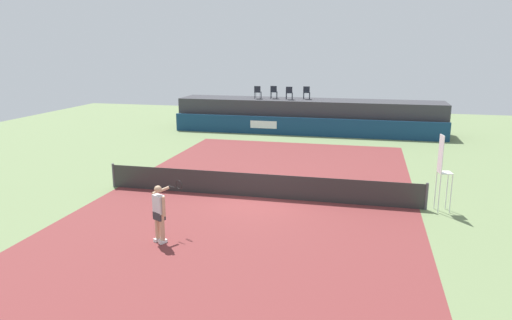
{
  "coord_description": "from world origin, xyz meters",
  "views": [
    {
      "loc": [
        3.99,
        -17.11,
        5.7
      ],
      "look_at": [
        -0.56,
        2.0,
        1.0
      ],
      "focal_mm": 33.15,
      "sensor_mm": 36.0,
      "label": 1
    }
  ],
  "objects_px": {
    "spectator_chair_right": "(307,92)",
    "net_post_near": "(114,175)",
    "tennis_player": "(160,212)",
    "spectator_chair_left": "(274,91)",
    "net_post_far": "(426,196)",
    "umpire_chair": "(442,168)",
    "tennis_ball": "(403,205)",
    "spectator_chair_far_left": "(258,92)",
    "spectator_chair_center": "(289,92)"
  },
  "relations": [
    {
      "from": "spectator_chair_center",
      "to": "umpire_chair",
      "type": "distance_m",
      "value": 17.01
    },
    {
      "from": "spectator_chair_center",
      "to": "net_post_far",
      "type": "height_order",
      "value": "spectator_chair_center"
    },
    {
      "from": "spectator_chair_far_left",
      "to": "tennis_ball",
      "type": "bearing_deg",
      "value": -58.73
    },
    {
      "from": "spectator_chair_left",
      "to": "tennis_ball",
      "type": "height_order",
      "value": "spectator_chair_left"
    },
    {
      "from": "spectator_chair_right",
      "to": "umpire_chair",
      "type": "xyz_separation_m",
      "value": [
        6.82,
        -15.51,
        -1.11
      ]
    },
    {
      "from": "spectator_chair_right",
      "to": "umpire_chair",
      "type": "bearing_deg",
      "value": -66.26
    },
    {
      "from": "spectator_chair_far_left",
      "to": "net_post_far",
      "type": "distance_m",
      "value": 18.01
    },
    {
      "from": "umpire_chair",
      "to": "tennis_player",
      "type": "distance_m",
      "value": 9.81
    },
    {
      "from": "spectator_chair_right",
      "to": "net_post_far",
      "type": "relative_size",
      "value": 0.89
    },
    {
      "from": "spectator_chair_far_left",
      "to": "spectator_chair_center",
      "type": "distance_m",
      "value": 2.22
    },
    {
      "from": "spectator_chair_far_left",
      "to": "umpire_chair",
      "type": "relative_size",
      "value": 0.32
    },
    {
      "from": "spectator_chair_right",
      "to": "tennis_player",
      "type": "xyz_separation_m",
      "value": [
        -1.67,
        -20.37,
        -1.73
      ]
    },
    {
      "from": "spectator_chair_far_left",
      "to": "net_post_near",
      "type": "distance_m",
      "value": 15.4
    },
    {
      "from": "net_post_far",
      "to": "tennis_player",
      "type": "distance_m",
      "value": 9.43
    },
    {
      "from": "spectator_chair_right",
      "to": "net_post_far",
      "type": "distance_m",
      "value": 16.9
    },
    {
      "from": "net_post_far",
      "to": "tennis_player",
      "type": "xyz_separation_m",
      "value": [
        -8.05,
        -4.89,
        0.46
      ]
    },
    {
      "from": "spectator_chair_center",
      "to": "tennis_ball",
      "type": "xyz_separation_m",
      "value": [
        6.76,
        -14.76,
        -2.66
      ]
    },
    {
      "from": "spectator_chair_right",
      "to": "spectator_chair_left",
      "type": "bearing_deg",
      "value": -177.22
    },
    {
      "from": "spectator_chair_left",
      "to": "spectator_chair_center",
      "type": "bearing_deg",
      "value": -19.27
    },
    {
      "from": "spectator_chair_far_left",
      "to": "tennis_player",
      "type": "bearing_deg",
      "value": -85.19
    },
    {
      "from": "umpire_chair",
      "to": "net_post_far",
      "type": "xyz_separation_m",
      "value": [
        -0.44,
        0.02,
        -1.09
      ]
    },
    {
      "from": "tennis_ball",
      "to": "spectator_chair_far_left",
      "type": "bearing_deg",
      "value": 121.27
    },
    {
      "from": "tennis_player",
      "to": "spectator_chair_left",
      "type": "bearing_deg",
      "value": 91.72
    },
    {
      "from": "umpire_chair",
      "to": "tennis_player",
      "type": "xyz_separation_m",
      "value": [
        -8.49,
        -4.87,
        -0.63
      ]
    },
    {
      "from": "umpire_chair",
      "to": "spectator_chair_center",
      "type": "bearing_deg",
      "value": 117.92
    },
    {
      "from": "net_post_near",
      "to": "tennis_ball",
      "type": "distance_m",
      "value": 11.67
    },
    {
      "from": "net_post_near",
      "to": "tennis_ball",
      "type": "height_order",
      "value": "net_post_near"
    },
    {
      "from": "net_post_far",
      "to": "spectator_chair_left",
      "type": "bearing_deg",
      "value": 119.4
    },
    {
      "from": "spectator_chair_right",
      "to": "net_post_far",
      "type": "xyz_separation_m",
      "value": [
        6.38,
        -15.49,
        -2.19
      ]
    },
    {
      "from": "spectator_chair_left",
      "to": "spectator_chair_center",
      "type": "distance_m",
      "value": 1.22
    },
    {
      "from": "tennis_player",
      "to": "tennis_ball",
      "type": "distance_m",
      "value": 8.96
    },
    {
      "from": "spectator_chair_right",
      "to": "tennis_player",
      "type": "distance_m",
      "value": 20.52
    },
    {
      "from": "spectator_chair_center",
      "to": "spectator_chair_right",
      "type": "bearing_deg",
      "value": 24.59
    },
    {
      "from": "spectator_chair_far_left",
      "to": "net_post_far",
      "type": "bearing_deg",
      "value": -57.04
    },
    {
      "from": "spectator_chair_far_left",
      "to": "umpire_chair",
      "type": "distance_m",
      "value": 18.17
    },
    {
      "from": "spectator_chair_left",
      "to": "umpire_chair",
      "type": "xyz_separation_m",
      "value": [
        9.1,
        -15.4,
        -1.11
      ]
    },
    {
      "from": "net_post_near",
      "to": "net_post_far",
      "type": "xyz_separation_m",
      "value": [
        12.4,
        0.0,
        0.0
      ]
    },
    {
      "from": "spectator_chair_left",
      "to": "net_post_near",
      "type": "bearing_deg",
      "value": -103.65
    },
    {
      "from": "spectator_chair_left",
      "to": "spectator_chair_right",
      "type": "xyz_separation_m",
      "value": [
        2.28,
        0.11,
        0.0
      ]
    },
    {
      "from": "spectator_chair_right",
      "to": "net_post_near",
      "type": "height_order",
      "value": "spectator_chair_right"
    },
    {
      "from": "spectator_chair_left",
      "to": "tennis_ball",
      "type": "distance_m",
      "value": 17.31
    },
    {
      "from": "spectator_chair_center",
      "to": "spectator_chair_right",
      "type": "xyz_separation_m",
      "value": [
        1.12,
        0.51,
        0.0
      ]
    },
    {
      "from": "tennis_ball",
      "to": "tennis_player",
      "type": "bearing_deg",
      "value": -145.1
    },
    {
      "from": "net_post_near",
      "to": "tennis_ball",
      "type": "relative_size",
      "value": 14.71
    },
    {
      "from": "spectator_chair_far_left",
      "to": "umpire_chair",
      "type": "height_order",
      "value": "spectator_chair_far_left"
    },
    {
      "from": "spectator_chair_far_left",
      "to": "spectator_chair_left",
      "type": "bearing_deg",
      "value": 19.38
    },
    {
      "from": "spectator_chair_center",
      "to": "tennis_player",
      "type": "relative_size",
      "value": 0.5
    },
    {
      "from": "net_post_near",
      "to": "tennis_ball",
      "type": "bearing_deg",
      "value": 1.04
    },
    {
      "from": "net_post_far",
      "to": "tennis_player",
      "type": "relative_size",
      "value": 0.56
    },
    {
      "from": "net_post_far",
      "to": "tennis_ball",
      "type": "distance_m",
      "value": 0.9
    }
  ]
}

